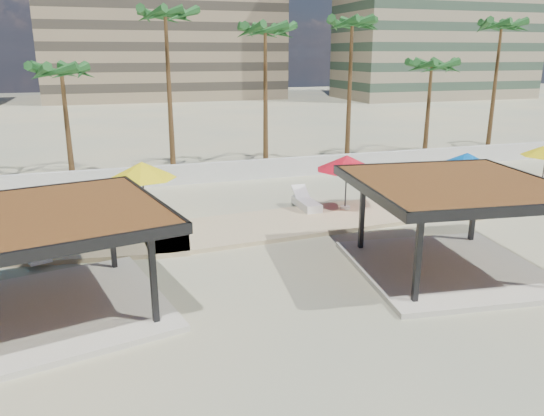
{
  "coord_description": "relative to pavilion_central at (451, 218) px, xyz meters",
  "views": [
    {
      "loc": [
        -7.22,
        -14.45,
        7.44
      ],
      "look_at": [
        -0.87,
        5.12,
        1.4
      ],
      "focal_mm": 35.0,
      "sensor_mm": 36.0,
      "label": 1
    }
  ],
  "objects": [
    {
      "name": "palm_c",
      "position": [
        -13.05,
        17.87,
        4.31
      ],
      "size": [
        3.0,
        3.0,
        7.34
      ],
      "color": "brown",
      "rests_on": "ground"
    },
    {
      "name": "ground",
      "position": [
        -4.05,
        -0.23,
        -1.97
      ],
      "size": [
        200.0,
        200.0,
        0.0
      ],
      "primitive_type": "plane",
      "color": "#C9B685",
      "rests_on": "ground"
    },
    {
      "name": "lounger_c",
      "position": [
        8.93,
        8.45,
        -1.6
      ],
      "size": [
        1.12,
        2.09,
        0.75
      ],
      "rotation": [
        0.0,
        0.0,
        1.83
      ],
      "color": "white",
      "rests_on": "promenade"
    },
    {
      "name": "umbrella_d",
      "position": [
        6.71,
        7.94,
        0.19
      ],
      "size": [
        3.21,
        3.21,
        2.3
      ],
      "rotation": [
        0.0,
        0.0,
        -0.29
      ],
      "color": "beige",
      "rests_on": "promenade"
    },
    {
      "name": "umbrella_a",
      "position": [
        -14.48,
        6.3,
        0.23
      ],
      "size": [
        3.26,
        3.26,
        2.35
      ],
      "rotation": [
        0.0,
        0.0,
        0.28
      ],
      "color": "beige",
      "rests_on": "promenade"
    },
    {
      "name": "lounger_d",
      "position": [
        9.58,
        8.62,
        -1.59
      ],
      "size": [
        0.8,
        2.2,
        0.82
      ],
      "rotation": [
        0.0,
        0.0,
        1.53
      ],
      "color": "white",
      "rests_on": "promenade"
    },
    {
      "name": "lounger_b",
      "position": [
        -2.01,
        8.46,
        -1.57
      ],
      "size": [
        0.77,
        2.34,
        0.89
      ],
      "rotation": [
        0.0,
        0.0,
        1.57
      ],
      "color": "white",
      "rests_on": "promenade"
    },
    {
      "name": "umbrella_c",
      "position": [
        -0.29,
        7.67,
        0.47
      ],
      "size": [
        2.96,
        2.96,
        2.62
      ],
      "rotation": [
        0.0,
        0.0,
        0.01
      ],
      "color": "beige",
      "rests_on": "promenade"
    },
    {
      "name": "palm_f",
      "position": [
        4.95,
        18.37,
        6.95
      ],
      "size": [
        3.0,
        3.0,
        10.13
      ],
      "color": "brown",
      "rests_on": "ground"
    },
    {
      "name": "lounger_a",
      "position": [
        -14.06,
        5.62,
        -1.58
      ],
      "size": [
        1.47,
        2.37,
        0.85
      ],
      "rotation": [
        0.0,
        0.0,
        1.93
      ],
      "color": "white",
      "rests_on": "promenade"
    },
    {
      "name": "pavilion_west",
      "position": [
        -12.94,
        0.83,
        -0.06
      ],
      "size": [
        7.49,
        7.49,
        3.2
      ],
      "rotation": [
        0.0,
        0.0,
        0.21
      ],
      "color": "beige",
      "rests_on": "ground"
    },
    {
      "name": "palm_e",
      "position": [
        -1.05,
        18.17,
        6.48
      ],
      "size": [
        3.0,
        3.0,
        9.63
      ],
      "color": "brown",
      "rests_on": "ground"
    },
    {
      "name": "palm_d",
      "position": [
        -7.05,
        18.67,
        7.24
      ],
      "size": [
        3.0,
        3.0,
        10.44
      ],
      "color": "brown",
      "rests_on": "ground"
    },
    {
      "name": "palm_h",
      "position": [
        16.95,
        18.57,
        7.0
      ],
      "size": [
        3.0,
        3.0,
        10.19
      ],
      "color": "brown",
      "rests_on": "ground"
    },
    {
      "name": "promenade",
      "position": [
        -2.05,
        7.44,
        -1.91
      ],
      "size": [
        44.45,
        7.97,
        0.24
      ],
      "color": "#C6B284",
      "rests_on": "ground"
    },
    {
      "name": "building_mid",
      "position": [
        -0.05,
        77.77,
        12.3
      ],
      "size": [
        38.0,
        16.0,
        30.4
      ],
      "color": "#847259",
      "rests_on": "ground"
    },
    {
      "name": "palm_g",
      "position": [
        10.95,
        17.97,
        4.41
      ],
      "size": [
        3.0,
        3.0,
        7.44
      ],
      "color": "brown",
      "rests_on": "ground"
    },
    {
      "name": "pavilion_central",
      "position": [
        0.0,
        0.0,
        0.0
      ],
      "size": [
        7.22,
        7.22,
        3.3
      ],
      "rotation": [
        0.0,
        0.0,
        -0.12
      ],
      "color": "beige",
      "rests_on": "ground"
    },
    {
      "name": "umbrella_b",
      "position": [
        -9.67,
        8.76,
        0.51
      ],
      "size": [
        3.46,
        3.46,
        2.68
      ],
      "rotation": [
        0.0,
        0.0,
        -0.16
      ],
      "color": "beige",
      "rests_on": "promenade"
    },
    {
      "name": "boundary_wall",
      "position": [
        -4.05,
        15.77,
        -1.37
      ],
      "size": [
        56.0,
        0.3,
        1.2
      ],
      "primitive_type": "cube",
      "color": "silver",
      "rests_on": "ground"
    }
  ]
}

